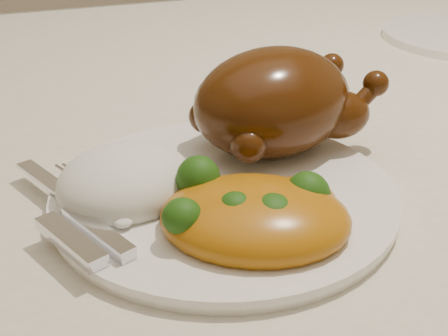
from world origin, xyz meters
name	(u,v)px	position (x,y,z in m)	size (l,w,h in m)	color
dining_table	(282,178)	(0.00, 0.00, 0.67)	(1.60, 0.90, 0.76)	brown
tablecloth	(284,122)	(0.00, 0.00, 0.74)	(1.73, 1.03, 0.18)	silver
dinner_plate	(224,197)	(-0.14, -0.19, 0.77)	(0.27, 0.27, 0.01)	white
roast_chicken	(277,101)	(-0.07, -0.14, 0.82)	(0.19, 0.14, 0.09)	#472207
rice_mound	(126,183)	(-0.22, -0.17, 0.79)	(0.13, 0.12, 0.06)	white
mac_and_cheese	(259,213)	(-0.14, -0.25, 0.79)	(0.17, 0.15, 0.05)	#B6660B
cutlery	(78,219)	(-0.26, -0.21, 0.79)	(0.07, 0.17, 0.01)	silver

